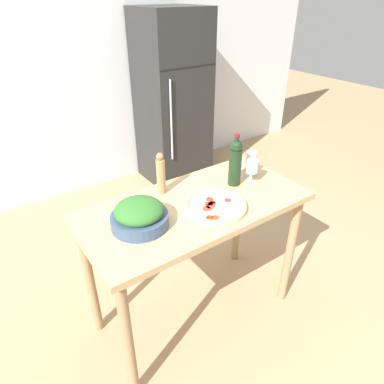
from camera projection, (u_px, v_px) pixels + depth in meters
name	position (u px, v px, depth m)	size (l,w,h in m)	color
ground_plane	(195.00, 311.00, 2.38)	(14.00, 14.00, 0.00)	tan
wall_back	(63.00, 66.00, 3.22)	(6.40, 0.08, 2.60)	silver
refrigerator	(173.00, 101.00, 3.66)	(0.65, 0.65, 1.80)	black
prep_counter	(195.00, 222.00, 1.99)	(1.30, 0.64, 0.89)	tan
wine_bottle	(235.00, 161.00, 2.04)	(0.08, 0.08, 0.33)	black
wine_glass_near	(252.00, 168.00, 2.07)	(0.07, 0.07, 0.15)	silver
wine_glass_far	(251.00, 159.00, 2.18)	(0.07, 0.07, 0.15)	silver
pepper_mill	(161.00, 174.00, 1.97)	(0.05, 0.05, 0.26)	#AD7F51
salad_bowl	(139.00, 215.00, 1.71)	(0.29, 0.29, 0.14)	#384C6B
homemade_pizza	(215.00, 206.00, 1.87)	(0.35, 0.35, 0.03)	#DBC189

